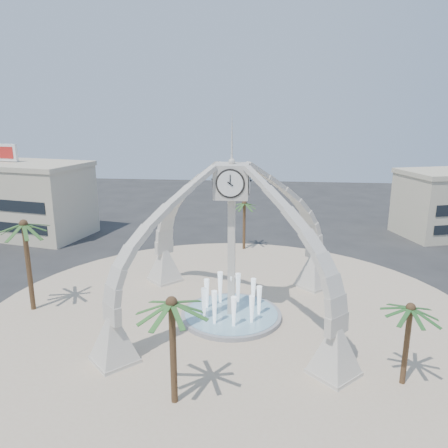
# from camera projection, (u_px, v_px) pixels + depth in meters

# --- Properties ---
(ground) EXTENTS (140.00, 140.00, 0.00)m
(ground) POSITION_uv_depth(u_px,v_px,m) (231.00, 318.00, 34.90)
(ground) COLOR #282828
(ground) RESTS_ON ground
(plaza) EXTENTS (40.00, 40.00, 0.06)m
(plaza) POSITION_uv_depth(u_px,v_px,m) (231.00, 317.00, 34.89)
(plaza) COLOR #C2AE90
(plaza) RESTS_ON ground
(clock_tower) EXTENTS (17.94, 17.94, 16.30)m
(clock_tower) POSITION_uv_depth(u_px,v_px,m) (232.00, 240.00, 33.26)
(clock_tower) COLOR beige
(clock_tower) RESTS_ON ground
(fountain) EXTENTS (8.00, 8.00, 3.62)m
(fountain) POSITION_uv_depth(u_px,v_px,m) (231.00, 314.00, 34.83)
(fountain) COLOR #9B9B9E
(fountain) RESTS_ON ground
(building_nw) EXTENTS (23.75, 13.73, 11.90)m
(building_nw) POSITION_uv_depth(u_px,v_px,m) (7.00, 197.00, 58.08)
(building_nw) COLOR #BEB495
(building_nw) RESTS_ON ground
(palm_east) EXTENTS (3.60, 3.60, 5.70)m
(palm_east) POSITION_uv_depth(u_px,v_px,m) (411.00, 309.00, 25.23)
(palm_east) COLOR brown
(palm_east) RESTS_ON ground
(palm_west) EXTENTS (5.39, 5.39, 8.19)m
(palm_west) POSITION_uv_depth(u_px,v_px,m) (24.00, 225.00, 34.50)
(palm_west) COLOR brown
(palm_west) RESTS_ON ground
(palm_north) EXTENTS (4.46, 4.46, 6.31)m
(palm_north) POSITION_uv_depth(u_px,v_px,m) (244.00, 204.00, 50.74)
(palm_north) COLOR brown
(palm_north) RESTS_ON ground
(palm_south) EXTENTS (5.37, 5.37, 6.93)m
(palm_south) POSITION_uv_depth(u_px,v_px,m) (172.00, 304.00, 23.27)
(palm_south) COLOR brown
(palm_south) RESTS_ON ground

